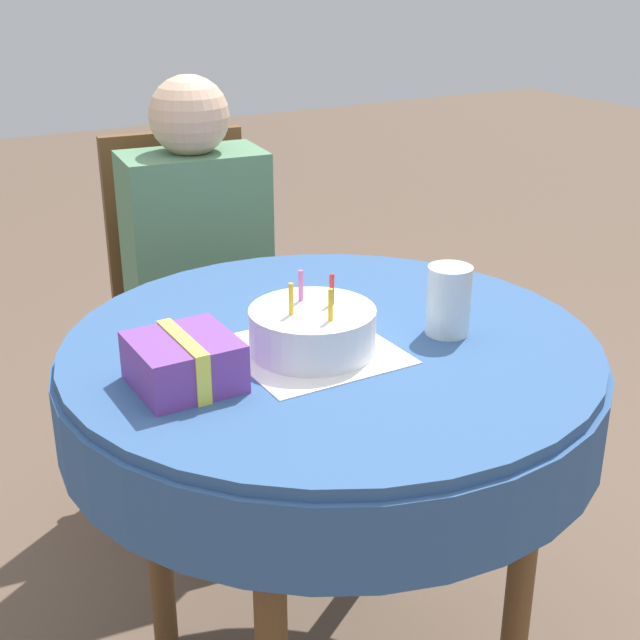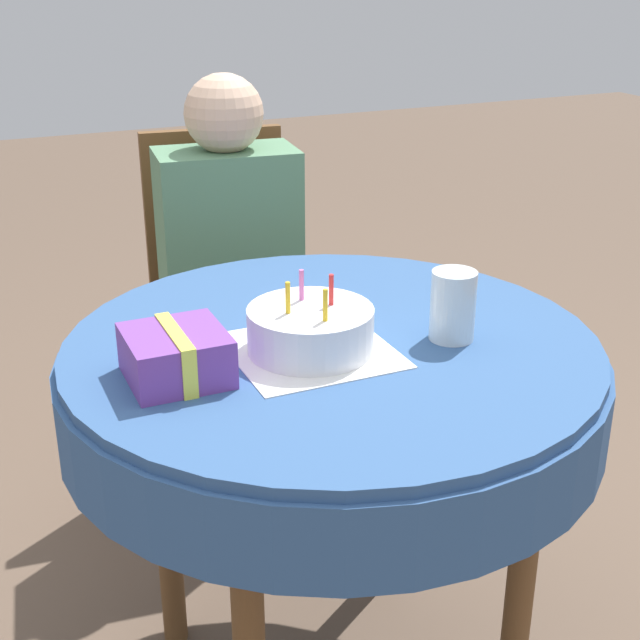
{
  "view_description": "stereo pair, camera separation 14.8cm",
  "coord_description": "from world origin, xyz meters",
  "px_view_note": "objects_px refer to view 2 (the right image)",
  "views": [
    {
      "loc": [
        -0.71,
        -1.19,
        1.38
      ],
      "look_at": [
        -0.03,
        -0.01,
        0.8
      ],
      "focal_mm": 50.0,
      "sensor_mm": 36.0,
      "label": 1
    },
    {
      "loc": [
        -0.58,
        -1.25,
        1.38
      ],
      "look_at": [
        -0.03,
        -0.01,
        0.8
      ],
      "focal_mm": 50.0,
      "sensor_mm": 36.0,
      "label": 2
    }
  ],
  "objects_px": {
    "chair": "(226,308)",
    "birthday_cake": "(311,329)",
    "gift_box": "(176,355)",
    "drinking_glass": "(453,306)",
    "person": "(232,263)"
  },
  "relations": [
    {
      "from": "person",
      "to": "gift_box",
      "type": "distance_m",
      "value": 0.84
    },
    {
      "from": "chair",
      "to": "birthday_cake",
      "type": "relative_size",
      "value": 4.57
    },
    {
      "from": "birthday_cake",
      "to": "drinking_glass",
      "type": "xyz_separation_m",
      "value": [
        0.24,
        -0.05,
        0.02
      ]
    },
    {
      "from": "person",
      "to": "drinking_glass",
      "type": "bearing_deg",
      "value": -74.13
    },
    {
      "from": "chair",
      "to": "person",
      "type": "distance_m",
      "value": 0.19
    },
    {
      "from": "chair",
      "to": "gift_box",
      "type": "relative_size",
      "value": 6.1
    },
    {
      "from": "drinking_glass",
      "to": "chair",
      "type": "bearing_deg",
      "value": 97.44
    },
    {
      "from": "drinking_glass",
      "to": "gift_box",
      "type": "bearing_deg",
      "value": 174.82
    },
    {
      "from": "birthday_cake",
      "to": "gift_box",
      "type": "xyz_separation_m",
      "value": [
        -0.23,
        -0.01,
        -0.0
      ]
    },
    {
      "from": "chair",
      "to": "gift_box",
      "type": "height_order",
      "value": "chair"
    },
    {
      "from": "birthday_cake",
      "to": "drinking_glass",
      "type": "bearing_deg",
      "value": -11.86
    },
    {
      "from": "birthday_cake",
      "to": "gift_box",
      "type": "bearing_deg",
      "value": -178.02
    },
    {
      "from": "chair",
      "to": "gift_box",
      "type": "distance_m",
      "value": 0.97
    },
    {
      "from": "person",
      "to": "birthday_cake",
      "type": "distance_m",
      "value": 0.76
    },
    {
      "from": "chair",
      "to": "birthday_cake",
      "type": "bearing_deg",
      "value": -91.59
    }
  ]
}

